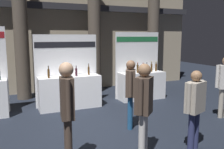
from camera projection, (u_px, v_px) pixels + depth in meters
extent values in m
plane|color=black|center=(97.00, 131.00, 5.77)|extent=(24.82, 24.82, 0.00)
cube|color=tan|center=(55.00, 15.00, 9.70)|extent=(12.41, 0.25, 6.13)
cube|color=#2D2D33|center=(56.00, 6.00, 9.37)|extent=(12.41, 0.20, 0.24)
cylinder|color=#51473D|center=(21.00, 25.00, 8.43)|extent=(0.49, 0.49, 5.25)
cylinder|color=#51473D|center=(94.00, 26.00, 9.49)|extent=(0.49, 0.49, 5.25)
cylinder|color=#51473D|center=(153.00, 27.00, 10.54)|extent=(0.49, 0.49, 5.25)
cube|color=white|center=(70.00, 92.00, 7.61)|extent=(1.90, 0.60, 1.01)
cube|color=white|center=(67.00, 71.00, 7.82)|extent=(1.99, 0.04, 2.28)
cube|color=black|center=(66.00, 45.00, 7.67)|extent=(1.94, 0.01, 0.18)
cylinder|color=#472D14|center=(49.00, 74.00, 7.19)|extent=(0.07, 0.07, 0.26)
cylinder|color=#472D14|center=(48.00, 68.00, 7.16)|extent=(0.03, 0.03, 0.08)
cylinder|color=black|center=(48.00, 66.00, 7.15)|extent=(0.03, 0.03, 0.02)
cylinder|color=black|center=(62.00, 73.00, 7.42)|extent=(0.06, 0.06, 0.23)
cylinder|color=black|center=(62.00, 68.00, 7.39)|extent=(0.03, 0.03, 0.06)
cylinder|color=gold|center=(62.00, 67.00, 7.39)|extent=(0.03, 0.03, 0.02)
cylinder|color=black|center=(76.00, 72.00, 7.54)|extent=(0.06, 0.06, 0.24)
cylinder|color=black|center=(76.00, 67.00, 7.52)|extent=(0.03, 0.03, 0.07)
cylinder|color=black|center=(76.00, 66.00, 7.51)|extent=(0.03, 0.03, 0.02)
cylinder|color=#472D14|center=(89.00, 71.00, 7.78)|extent=(0.06, 0.06, 0.26)
cylinder|color=#472D14|center=(89.00, 65.00, 7.75)|extent=(0.03, 0.03, 0.08)
cylinder|color=black|center=(89.00, 64.00, 7.75)|extent=(0.03, 0.03, 0.02)
cube|color=white|center=(142.00, 86.00, 8.71)|extent=(1.65, 0.60, 0.97)
cube|color=white|center=(137.00, 65.00, 8.91)|extent=(1.73, 0.04, 2.37)
cube|color=#1E6638|center=(138.00, 39.00, 8.74)|extent=(1.68, 0.01, 0.18)
cylinder|color=#472D14|center=(128.00, 70.00, 8.28)|extent=(0.07, 0.07, 0.24)
cylinder|color=#472D14|center=(128.00, 65.00, 8.26)|extent=(0.03, 0.03, 0.09)
cylinder|color=gold|center=(128.00, 64.00, 8.25)|extent=(0.03, 0.03, 0.02)
cylinder|color=#19381E|center=(132.00, 69.00, 8.44)|extent=(0.06, 0.06, 0.28)
cylinder|color=#19381E|center=(132.00, 64.00, 8.41)|extent=(0.03, 0.03, 0.07)
cylinder|color=black|center=(132.00, 63.00, 8.40)|extent=(0.03, 0.03, 0.02)
cylinder|color=#472D14|center=(138.00, 69.00, 8.47)|extent=(0.07, 0.07, 0.28)
cylinder|color=#472D14|center=(138.00, 64.00, 8.45)|extent=(0.03, 0.03, 0.06)
cylinder|color=red|center=(138.00, 63.00, 8.44)|extent=(0.03, 0.03, 0.02)
cylinder|color=#19381E|center=(143.00, 69.00, 8.55)|extent=(0.06, 0.06, 0.26)
cylinder|color=#19381E|center=(143.00, 64.00, 8.52)|extent=(0.03, 0.03, 0.07)
cylinder|color=red|center=(143.00, 63.00, 8.51)|extent=(0.03, 0.03, 0.02)
cylinder|color=black|center=(147.00, 68.00, 8.73)|extent=(0.07, 0.07, 0.25)
cylinder|color=black|center=(147.00, 64.00, 8.70)|extent=(0.03, 0.03, 0.07)
cylinder|color=black|center=(147.00, 63.00, 8.69)|extent=(0.03, 0.03, 0.02)
cylinder|color=#472D14|center=(152.00, 68.00, 8.78)|extent=(0.06, 0.06, 0.27)
cylinder|color=#472D14|center=(152.00, 63.00, 8.75)|extent=(0.03, 0.03, 0.08)
cylinder|color=gold|center=(152.00, 62.00, 8.74)|extent=(0.03, 0.03, 0.02)
cylinder|color=#472D14|center=(156.00, 67.00, 8.92)|extent=(0.07, 0.07, 0.26)
cylinder|color=#472D14|center=(156.00, 63.00, 8.90)|extent=(0.03, 0.03, 0.06)
cylinder|color=gold|center=(156.00, 62.00, 8.89)|extent=(0.03, 0.03, 0.02)
cylinder|color=navy|center=(191.00, 132.00, 4.76)|extent=(0.12, 0.12, 0.76)
cylinder|color=navy|center=(196.00, 130.00, 4.88)|extent=(0.12, 0.12, 0.76)
cube|color=#ADA393|center=(195.00, 97.00, 4.71)|extent=(0.48, 0.37, 0.60)
sphere|color=#8C6647|center=(196.00, 76.00, 4.65)|extent=(0.21, 0.21, 0.21)
cylinder|color=#ADA393|center=(189.00, 99.00, 4.53)|extent=(0.08, 0.08, 0.57)
cylinder|color=#ADA393|center=(202.00, 94.00, 4.89)|extent=(0.08, 0.08, 0.57)
cylinder|color=navy|center=(130.00, 111.00, 6.03)|extent=(0.12, 0.12, 0.80)
cylinder|color=navy|center=(130.00, 113.00, 5.86)|extent=(0.12, 0.12, 0.80)
cube|color=#47382D|center=(131.00, 83.00, 5.83)|extent=(0.39, 0.45, 0.64)
sphere|color=brown|center=(131.00, 65.00, 5.76)|extent=(0.22, 0.22, 0.22)
cylinder|color=#47382D|center=(131.00, 81.00, 6.06)|extent=(0.08, 0.08, 0.61)
cylinder|color=#47382D|center=(130.00, 84.00, 5.60)|extent=(0.08, 0.08, 0.61)
cylinder|color=silver|center=(144.00, 134.00, 4.57)|extent=(0.12, 0.12, 0.84)
cylinder|color=silver|center=(142.00, 137.00, 4.43)|extent=(0.12, 0.12, 0.84)
cube|color=#47382D|center=(144.00, 95.00, 4.38)|extent=(0.43, 0.42, 0.67)
sphere|color=#8C6647|center=(144.00, 70.00, 4.31)|extent=(0.23, 0.23, 0.23)
cylinder|color=#47382D|center=(147.00, 92.00, 4.58)|extent=(0.08, 0.08, 0.64)
cylinder|color=#47382D|center=(141.00, 97.00, 4.18)|extent=(0.08, 0.08, 0.64)
cylinder|color=#ADA393|center=(221.00, 103.00, 6.69)|extent=(0.12, 0.12, 0.82)
cylinder|color=silver|center=(217.00, 76.00, 6.59)|extent=(0.08, 0.08, 0.61)
cylinder|color=#47382D|center=(68.00, 141.00, 4.21)|extent=(0.12, 0.12, 0.88)
cylinder|color=#47382D|center=(69.00, 145.00, 4.08)|extent=(0.12, 0.12, 0.88)
cube|color=#47382D|center=(67.00, 98.00, 4.02)|extent=(0.25, 0.37, 0.69)
sphere|color=tan|center=(66.00, 70.00, 3.95)|extent=(0.24, 0.24, 0.24)
cylinder|color=#47382D|center=(66.00, 94.00, 4.23)|extent=(0.08, 0.08, 0.66)
cylinder|color=#47382D|center=(68.00, 100.00, 3.81)|extent=(0.08, 0.08, 0.66)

